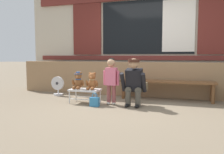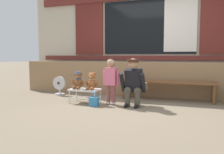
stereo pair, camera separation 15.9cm
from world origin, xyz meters
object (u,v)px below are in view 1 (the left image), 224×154
Objects in this scene: small_display_bench at (85,91)px; handbag_on_ground at (95,102)px; wooden_bench_long at (166,84)px; teddy_bear_plain at (92,82)px; child_standing at (111,76)px; floor_fan at (58,86)px; adult_crouching at (134,82)px; teddy_bear_with_hat at (78,81)px.

small_display_bench is 2.35× the size of handbag_on_ground.
teddy_bear_plain is at bearing -148.64° from wooden_bench_long.
floor_fan is (-1.64, 0.63, -0.35)m from child_standing.
wooden_bench_long is 0.99m from adult_crouching.
child_standing is 2.00× the size of floor_fan.
child_standing reaches higher than handbag_on_ground.
small_display_bench is at bearing -0.77° from teddy_bear_with_hat.
wooden_bench_long is 5.78× the size of teddy_bear_with_hat.
child_standing is at bearing 5.46° from small_display_bench.
adult_crouching is (1.21, 0.07, 0.01)m from teddy_bear_with_hat.
teddy_bear_with_hat reaches higher than floor_fan.
floor_fan is at bearing 143.01° from teddy_bear_with_hat.
teddy_bear_plain is 1.34× the size of handbag_on_ground.
floor_fan is at bearing 147.27° from small_display_bench.
teddy_bear_with_hat is (-0.16, 0.00, 0.21)m from small_display_bench.
adult_crouching reaches higher than handbag_on_ground.
child_standing is at bearing 4.10° from teddy_bear_with_hat.
teddy_bear_with_hat is at bearing -36.99° from floor_fan.
adult_crouching is at bearing -16.25° from floor_fan.
floor_fan is (-1.39, 0.92, 0.14)m from handbag_on_ground.
teddy_bear_with_hat is 0.38× the size of adult_crouching.
wooden_bench_long is 2.19× the size of child_standing.
adult_crouching is (0.48, 0.02, -0.11)m from child_standing.
small_display_bench is 0.67× the size of adult_crouching.
teddy_bear_plain is 0.46m from handbag_on_ground.
teddy_bear_plain is 0.76× the size of floor_fan.
adult_crouching reaches higher than small_display_bench.
teddy_bear_with_hat is 1.21m from adult_crouching.
child_standing is 1.01× the size of adult_crouching.
handbag_on_ground is (0.31, -0.24, -0.17)m from small_display_bench.
teddy_bear_plain is at bearing -0.13° from teddy_bear_with_hat.
child_standing is 0.49m from adult_crouching.
floor_fan is at bearing -175.84° from wooden_bench_long.
adult_crouching is at bearing 4.40° from teddy_bear_plain.
floor_fan is at bearing 163.75° from adult_crouching.
child_standing is at bearing 7.37° from teddy_bear_plain.
teddy_bear_plain is (0.32, -0.00, -0.01)m from teddy_bear_with_hat.
wooden_bench_long is 2.21× the size of adult_crouching.
adult_crouching is (1.05, 0.07, 0.21)m from small_display_bench.
teddy_bear_plain is 0.38× the size of adult_crouching.
floor_fan reaches higher than handbag_on_ground.
child_standing reaches higher than floor_fan.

